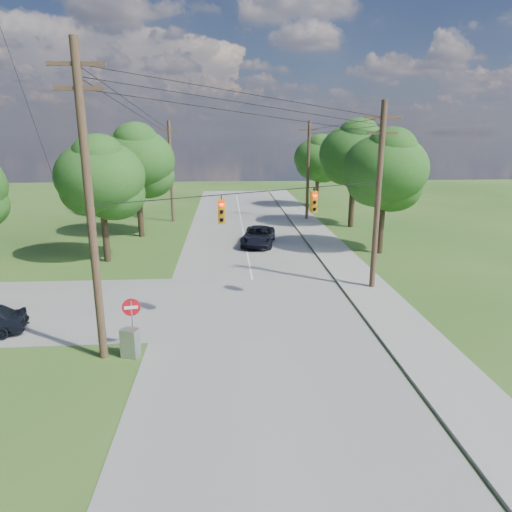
{
  "coord_description": "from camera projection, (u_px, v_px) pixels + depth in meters",
  "views": [
    {
      "loc": [
        0.46,
        -16.8,
        8.8
      ],
      "look_at": [
        1.9,
        5.0,
        2.9
      ],
      "focal_mm": 32.0,
      "sensor_mm": 36.0,
      "label": 1
    }
  ],
  "objects": [
    {
      "name": "tree_e_near",
      "position": [
        385.0,
        169.0,
        32.99
      ],
      "size": [
        6.2,
        6.2,
        8.81
      ],
      "color": "#3D2C1E",
      "rests_on": "ground"
    },
    {
      "name": "sidewalk_east",
      "position": [
        386.0,
        306.0,
        23.8
      ],
      "size": [
        2.6,
        100.0,
        0.12
      ],
      "primitive_type": "cube",
      "color": "gray",
      "rests_on": "ground"
    },
    {
      "name": "tree_e_mid",
      "position": [
        354.0,
        154.0,
        42.49
      ],
      "size": [
        6.6,
        6.6,
        9.64
      ],
      "color": "#3D2C1E",
      "rests_on": "ground"
    },
    {
      "name": "tree_e_far",
      "position": [
        318.0,
        158.0,
        54.24
      ],
      "size": [
        5.8,
        5.8,
        8.32
      ],
      "color": "#3D2C1E",
      "rests_on": "ground"
    },
    {
      "name": "traffic_signals",
      "position": [
        271.0,
        206.0,
        21.44
      ],
      "size": [
        4.91,
        3.27,
        1.05
      ],
      "color": "orange",
      "rests_on": "ground"
    },
    {
      "name": "pole_north_e",
      "position": [
        308.0,
        170.0,
        46.57
      ],
      "size": [
        2.0,
        0.32,
        10.0
      ],
      "color": "brown",
      "rests_on": "ground"
    },
    {
      "name": "tree_w_mid",
      "position": [
        137.0,
        160.0,
        38.44
      ],
      "size": [
        6.4,
        6.4,
        9.22
      ],
      "color": "#3D2C1E",
      "rests_on": "ground"
    },
    {
      "name": "pole_sw",
      "position": [
        90.0,
        205.0,
        16.91
      ],
      "size": [
        2.0,
        0.32,
        12.0
      ],
      "color": "brown",
      "rests_on": "ground"
    },
    {
      "name": "do_not_enter_sign",
      "position": [
        132.0,
        313.0,
        18.75
      ],
      "size": [
        0.75,
        0.17,
        2.27
      ],
      "rotation": [
        0.0,
        0.0,
        0.18
      ],
      "color": "#939799",
      "rests_on": "ground"
    },
    {
      "name": "pole_ne",
      "position": [
        378.0,
        195.0,
        25.29
      ],
      "size": [
        2.0,
        0.32,
        10.5
      ],
      "color": "brown",
      "rests_on": "ground"
    },
    {
      "name": "tree_w_far",
      "position": [
        135.0,
        158.0,
        48.03
      ],
      "size": [
        6.0,
        6.0,
        8.73
      ],
      "color": "#3D2C1E",
      "rests_on": "ground"
    },
    {
      "name": "main_road",
      "position": [
        258.0,
        310.0,
        23.38
      ],
      "size": [
        10.0,
        100.0,
        0.03
      ],
      "primitive_type": "cube",
      "color": "gray",
      "rests_on": "ground"
    },
    {
      "name": "control_cabinet",
      "position": [
        130.0,
        343.0,
        18.4
      ],
      "size": [
        0.78,
        0.66,
        1.21
      ],
      "primitive_type": "cube",
      "rotation": [
        0.0,
        0.0,
        -0.31
      ],
      "color": "#939799",
      "rests_on": "ground"
    },
    {
      "name": "power_lines",
      "position": [
        242.0,
        127.0,
        27.27
      ],
      "size": [
        13.93,
        29.62,
        4.93
      ],
      "color": "black",
      "rests_on": "ground"
    },
    {
      "name": "car_main_north",
      "position": [
        258.0,
        236.0,
        36.83
      ],
      "size": [
        3.31,
        5.61,
        1.46
      ],
      "primitive_type": "imported",
      "rotation": [
        0.0,
        0.0,
        -0.17
      ],
      "color": "black",
      "rests_on": "main_road"
    },
    {
      "name": "ground",
      "position": [
        217.0,
        358.0,
        18.44
      ],
      "size": [
        140.0,
        140.0,
        0.0
      ],
      "primitive_type": "plane",
      "color": "#294D19",
      "rests_on": "ground"
    },
    {
      "name": "tree_w_near",
      "position": [
        100.0,
        177.0,
        30.84
      ],
      "size": [
        6.0,
        6.0,
        8.4
      ],
      "color": "#3D2C1E",
      "rests_on": "ground"
    },
    {
      "name": "pole_north_w",
      "position": [
        171.0,
        171.0,
        45.69
      ],
      "size": [
        2.0,
        0.32,
        10.0
      ],
      "color": "brown",
      "rests_on": "ground"
    }
  ]
}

